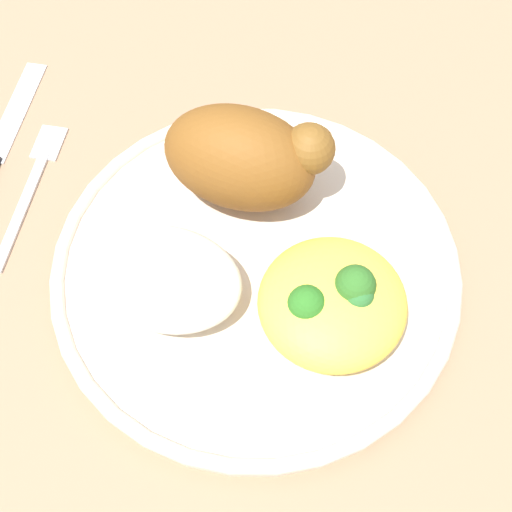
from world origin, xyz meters
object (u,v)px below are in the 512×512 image
roasted_chicken (245,158)px  rice_pile (166,278)px  mac_cheese_with_broccoli (334,302)px  plate (256,269)px  fork (31,186)px

roasted_chicken → rice_pile: 0.10m
rice_pile → mac_cheese_with_broccoli: mac_cheese_with_broccoli is taller
roasted_chicken → plate: bearing=-65.3°
rice_pile → mac_cheese_with_broccoli: (0.11, 0.02, 0.00)m
roasted_chicken → mac_cheese_with_broccoli: roasted_chicken is taller
plate → rice_pile: rice_pile is taller
rice_pile → fork: (-0.14, 0.06, -0.04)m
rice_pile → fork: bearing=156.5°
mac_cheese_with_broccoli → roasted_chicken: bearing=137.1°
plate → mac_cheese_with_broccoli: mac_cheese_with_broccoli is taller
plate → roasted_chicken: 0.08m
plate → roasted_chicken: (-0.03, 0.06, 0.05)m
rice_pile → fork: rice_pile is taller
plate → mac_cheese_with_broccoli: (0.06, -0.02, 0.03)m
plate → fork: bearing=173.3°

